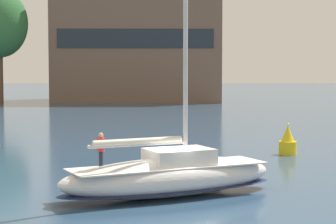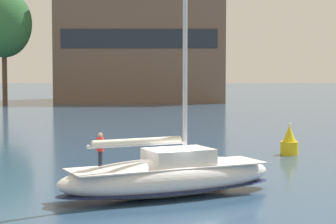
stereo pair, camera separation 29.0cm
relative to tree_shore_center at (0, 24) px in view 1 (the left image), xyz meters
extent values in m
plane|color=#2D4C6B|center=(26.71, -77.11, -13.30)|extent=(400.00, 400.00, 0.00)
cube|color=brown|center=(22.38, 9.86, -3.36)|extent=(29.09, 17.99, 19.87)
cube|color=#1E2833|center=(22.38, 0.77, -2.37)|extent=(26.18, 0.10, 3.18)
cylinder|color=brown|center=(0.00, 0.00, -8.17)|extent=(0.82, 0.82, 10.25)
ellipsoid|color=#336B38|center=(0.00, 0.00, 0.06)|extent=(9.23, 9.23, 11.28)
ellipsoid|color=silver|center=(26.71, -77.11, -12.33)|extent=(11.65, 7.72, 1.93)
ellipsoid|color=#19234C|center=(26.71, -77.11, -12.86)|extent=(11.76, 7.80, 0.23)
cube|color=silver|center=(26.71, -77.11, -11.77)|extent=(10.20, 6.68, 0.06)
cube|color=silver|center=(27.23, -76.87, -11.34)|extent=(3.83, 3.37, 0.80)
cylinder|color=silver|center=(27.54, -76.73, -4.63)|extent=(0.23, 0.23, 14.22)
cylinder|color=silver|center=(25.22, -77.81, -10.60)|extent=(4.71, 2.35, 0.19)
cylinder|color=silver|center=(25.22, -77.81, -10.47)|extent=(4.30, 2.24, 0.31)
cylinder|color=#232838|center=(23.46, -78.22, -11.31)|extent=(0.27, 0.27, 0.85)
cylinder|color=red|center=(23.46, -78.22, -10.56)|extent=(0.45, 0.45, 0.65)
sphere|color=tan|center=(23.46, -78.22, -10.12)|extent=(0.24, 0.24, 0.24)
cylinder|color=yellow|center=(35.59, -62.08, -12.81)|extent=(1.28, 1.28, 0.96)
cone|color=yellow|center=(35.59, -62.08, -11.74)|extent=(0.96, 0.96, 1.18)
sphere|color=#F2F266|center=(35.59, -62.08, -11.08)|extent=(0.16, 0.16, 0.16)
camera|label=1|loc=(26.20, -109.11, -6.79)|focal=70.00mm
camera|label=2|loc=(26.49, -109.12, -6.79)|focal=70.00mm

